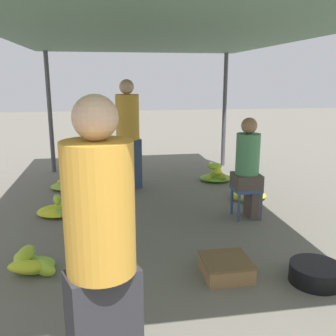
% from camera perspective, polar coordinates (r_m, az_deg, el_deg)
% --- Properties ---
extents(canopy_post_back_left, '(0.08, 0.08, 2.26)m').
position_cam_1_polar(canopy_post_back_left, '(7.44, -17.55, 7.92)').
color(canopy_post_back_left, '#4C4C51').
rests_on(canopy_post_back_left, ground).
extents(canopy_post_back_right, '(0.08, 0.08, 2.26)m').
position_cam_1_polar(canopy_post_back_right, '(7.74, 8.60, 8.59)').
color(canopy_post_back_right, '#4C4C51').
rests_on(canopy_post_back_right, ground).
extents(canopy_tarp, '(3.81, 6.21, 0.04)m').
position_cam_1_polar(canopy_tarp, '(4.51, -0.86, 19.92)').
color(canopy_tarp, '#567A60').
rests_on(canopy_tarp, canopy_post_front_left).
extents(vendor_foreground, '(0.46, 0.46, 1.71)m').
position_cam_1_polar(vendor_foreground, '(2.03, -10.13, -12.80)').
color(vendor_foreground, '#2D2D33').
rests_on(vendor_foreground, ground).
extents(stool, '(0.34, 0.34, 0.40)m').
position_cam_1_polar(stool, '(4.96, 11.77, -3.79)').
color(stool, '#384C84').
rests_on(stool, ground).
extents(vendor_seated, '(0.35, 0.35, 1.30)m').
position_cam_1_polar(vendor_seated, '(4.87, 12.17, 0.18)').
color(vendor_seated, '#4C4238').
rests_on(vendor_seated, ground).
extents(basin_black, '(0.46, 0.46, 0.17)m').
position_cam_1_polar(basin_black, '(3.70, 21.58, -14.70)').
color(basin_black, black).
rests_on(basin_black, ground).
extents(banana_pile_left_0, '(0.56, 0.57, 0.27)m').
position_cam_1_polar(banana_pile_left_0, '(5.23, -16.32, -6.09)').
color(banana_pile_left_0, yellow).
rests_on(banana_pile_left_0, ground).
extents(banana_pile_left_1, '(0.50, 0.49, 0.20)m').
position_cam_1_polar(banana_pile_left_1, '(3.84, -20.18, -13.47)').
color(banana_pile_left_1, '#8EBD33').
rests_on(banana_pile_left_1, ground).
extents(banana_pile_left_2, '(0.54, 0.47, 0.24)m').
position_cam_1_polar(banana_pile_left_2, '(6.38, -15.07, -2.45)').
color(banana_pile_left_2, '#B1CB2D').
rests_on(banana_pile_left_2, ground).
extents(banana_pile_right_0, '(0.60, 0.64, 0.15)m').
position_cam_1_polar(banana_pile_right_0, '(5.82, 12.01, -3.95)').
color(banana_pile_right_0, '#B4CC2C').
rests_on(banana_pile_right_0, ground).
extents(banana_pile_right_1, '(0.57, 0.66, 0.32)m').
position_cam_1_polar(banana_pile_right_1, '(6.68, 7.33, -1.01)').
color(banana_pile_right_1, '#B8CE2B').
rests_on(banana_pile_right_1, ground).
extents(crate_near, '(0.44, 0.44, 0.17)m').
position_cam_1_polar(crate_near, '(3.59, 8.84, -14.74)').
color(crate_near, olive).
rests_on(crate_near, ground).
extents(shopper_walking_mid, '(0.46, 0.46, 1.76)m').
position_cam_1_polar(shopper_walking_mid, '(6.06, -6.15, 5.29)').
color(shopper_walking_mid, '#384766').
rests_on(shopper_walking_mid, ground).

